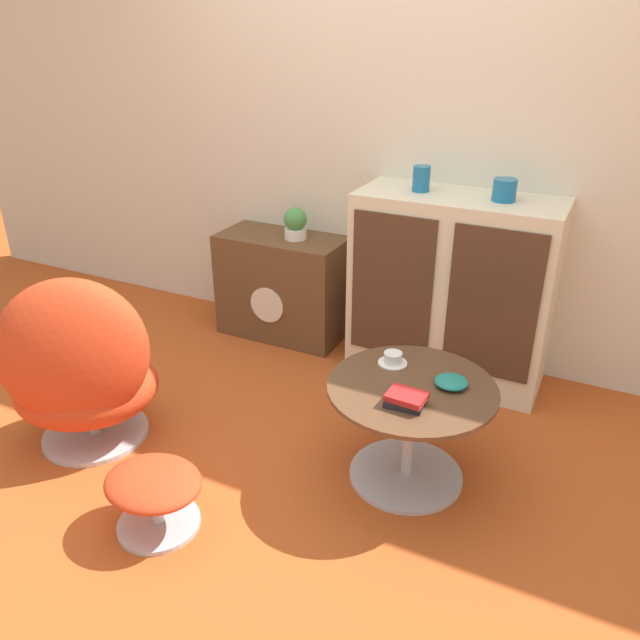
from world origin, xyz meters
The scene contains 13 objects.
ground_plane centered at (0.00, 0.00, 0.00)m, with size 12.00×12.00×0.00m, color #B74C1E.
wall_back centered at (0.00, 1.45, 1.30)m, with size 6.40×0.06×2.60m.
sideboard centered at (0.46, 1.21, 0.49)m, with size 1.00×0.43×0.98m.
tv_console centered at (-0.56, 1.24, 0.31)m, with size 0.74×0.38×0.62m.
egg_chair centered at (-0.79, -0.12, 0.38)m, with size 0.84×0.83×0.84m.
ottoman centered at (-0.19, -0.40, 0.18)m, with size 0.38×0.32×0.25m.
coffee_table centered at (0.57, 0.29, 0.28)m, with size 0.68×0.68×0.45m.
vase_leftmost centered at (0.26, 1.21, 1.04)m, with size 0.09×0.09×0.12m.
vase_inner_left centered at (0.66, 1.21, 1.03)m, with size 0.11×0.11×0.10m.
potted_plant centered at (-0.46, 1.24, 0.71)m, with size 0.13×0.13×0.18m.
teacup centered at (0.43, 0.43, 0.47)m, with size 0.12×0.12×0.05m.
book_stack centered at (0.58, 0.16, 0.47)m, with size 0.15×0.12×0.05m.
bowl centered at (0.70, 0.36, 0.47)m, with size 0.13×0.13×0.04m.
Camera 1 is at (1.17, -1.74, 1.75)m, focal length 35.00 mm.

